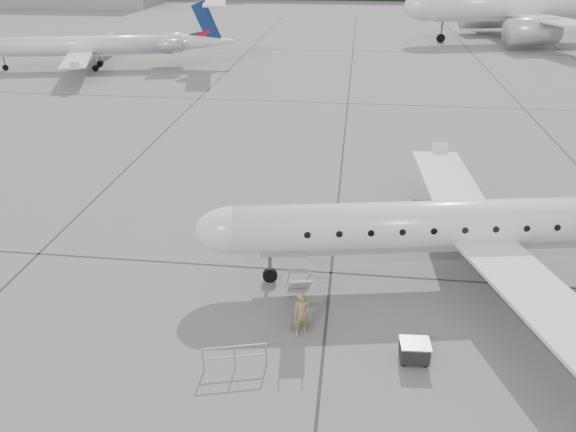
# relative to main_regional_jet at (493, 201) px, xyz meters

# --- Properties ---
(ground) EXTENTS (320.00, 320.00, 0.00)m
(ground) POSITION_rel_main_regional_jet_xyz_m (-1.98, -3.36, -3.64)
(ground) COLOR slate
(ground) RESTS_ON ground
(main_regional_jet) EXTENTS (31.63, 25.27, 7.28)m
(main_regional_jet) POSITION_rel_main_regional_jet_xyz_m (0.00, 0.00, 0.00)
(main_regional_jet) COLOR silver
(main_regional_jet) RESTS_ON ground
(airstair) EXTENTS (1.29, 2.62, 2.28)m
(airstair) POSITION_rel_main_regional_jet_xyz_m (-7.90, -3.83, -2.50)
(airstair) COLOR silver
(airstair) RESTS_ON ground
(passenger) EXTENTS (0.80, 0.71, 1.84)m
(passenger) POSITION_rel_main_regional_jet_xyz_m (-7.65, -5.21, -2.72)
(passenger) COLOR olive
(passenger) RESTS_ON ground
(safety_railing) EXTENTS (2.15, 0.64, 1.00)m
(safety_railing) POSITION_rel_main_regional_jet_xyz_m (-9.77, -7.48, -3.14)
(safety_railing) COLOR gray
(safety_railing) RESTS_ON ground
(baggage_cart) EXTENTS (1.06, 0.88, 0.88)m
(baggage_cart) POSITION_rel_main_regional_jet_xyz_m (-3.49, -6.28, -3.20)
(baggage_cart) COLOR black
(baggage_cart) RESTS_ON ground
(bg_regional_left) EXTENTS (31.78, 25.90, 7.34)m
(bg_regional_left) POSITION_rel_main_regional_jet_xyz_m (-37.18, 40.67, 0.03)
(bg_regional_left) COLOR silver
(bg_regional_left) RESTS_ON ground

